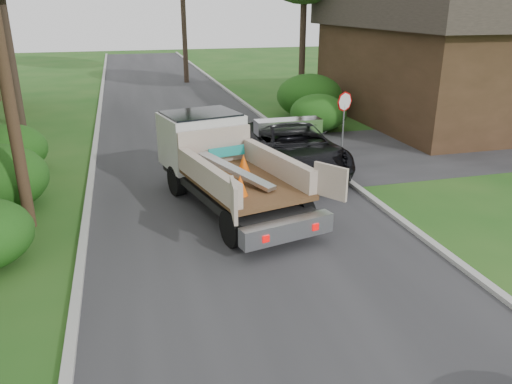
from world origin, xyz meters
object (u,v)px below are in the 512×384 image
Objects in this scene: flatbed_truck at (217,157)px; black_pickup at (291,146)px; stop_sign at (344,110)px; house_right at (448,55)px.

flatbed_truck is 1.13× the size of black_pickup.
stop_sign is 0.41× the size of black_pickup.
black_pickup is at bearing -156.12° from stop_sign.
black_pickup is (-10.24, -6.08, -2.32)m from house_right.
black_pickup is (-2.44, -1.08, -0.94)m from stop_sign.
house_right is at bearing 30.30° from black_pickup.
house_right is 1.91× the size of flatbed_truck.
house_right reaches higher than stop_sign.
house_right is 12.14m from black_pickup.
stop_sign is at bearing -147.34° from house_right.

